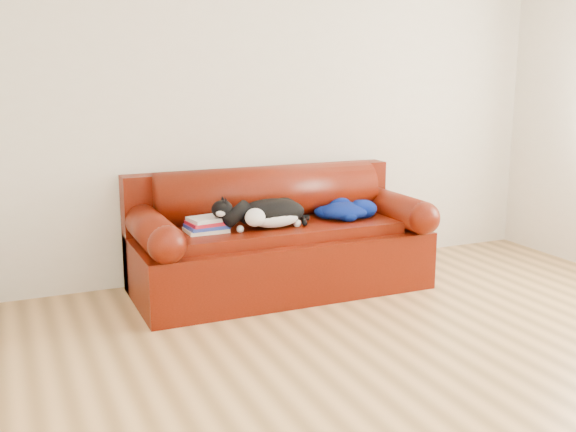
% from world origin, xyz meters
% --- Properties ---
extents(ground, '(4.50, 4.50, 0.00)m').
position_xyz_m(ground, '(0.00, 0.00, 0.00)').
color(ground, olive).
rests_on(ground, ground).
extents(room_shell, '(4.52, 4.02, 2.61)m').
position_xyz_m(room_shell, '(0.12, 0.02, 1.67)').
color(room_shell, beige).
rests_on(room_shell, ground).
extents(sofa_base, '(2.10, 0.90, 0.50)m').
position_xyz_m(sofa_base, '(-0.28, 1.49, 0.24)').
color(sofa_base, '#370A02').
rests_on(sofa_base, ground).
extents(sofa_back, '(2.10, 1.01, 0.88)m').
position_xyz_m(sofa_back, '(-0.28, 1.74, 0.54)').
color(sofa_back, '#370A02').
rests_on(sofa_back, ground).
extents(book_stack, '(0.28, 0.23, 0.10)m').
position_xyz_m(book_stack, '(-0.84, 1.45, 0.55)').
color(book_stack, beige).
rests_on(book_stack, sofa_base).
extents(cat, '(0.71, 0.45, 0.26)m').
position_xyz_m(cat, '(-0.40, 1.38, 0.60)').
color(cat, black).
rests_on(cat, sofa_base).
extents(blanket, '(0.48, 0.38, 0.14)m').
position_xyz_m(blanket, '(0.23, 1.46, 0.56)').
color(blanket, '#021141').
rests_on(blanket, sofa_base).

